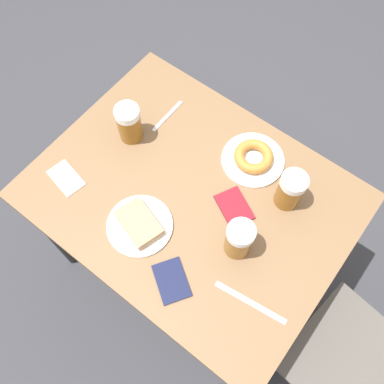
{
  "coord_description": "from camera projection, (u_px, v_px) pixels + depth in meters",
  "views": [
    {
      "loc": [
        0.47,
        0.37,
        2.02
      ],
      "look_at": [
        0.0,
        0.0,
        0.78
      ],
      "focal_mm": 40.0,
      "sensor_mm": 36.0,
      "label": 1
    }
  ],
  "objects": [
    {
      "name": "knife",
      "position": [
        250.0,
        302.0,
        1.24
      ],
      "size": [
        0.05,
        0.23,
        0.0
      ],
      "rotation": [
        0.0,
        0.0,
        0.14
      ],
      "color": "silver",
      "rests_on": "table"
    },
    {
      "name": "table",
      "position": [
        192.0,
        203.0,
        1.46
      ],
      "size": [
        0.78,
        1.01,
        0.76
      ],
      "color": "brown",
      "rests_on": "ground_plane"
    },
    {
      "name": "beer_mug_left",
      "position": [
        129.0,
        123.0,
        1.43
      ],
      "size": [
        0.08,
        0.08,
        0.14
      ],
      "color": "#8C5619",
      "rests_on": "table"
    },
    {
      "name": "passport_far_edge",
      "position": [
        171.0,
        281.0,
        1.27
      ],
      "size": [
        0.14,
        0.15,
        0.01
      ],
      "rotation": [
        0.0,
        0.0,
        5.71
      ],
      "color": "#141938",
      "rests_on": "table"
    },
    {
      "name": "beer_mug_center",
      "position": [
        239.0,
        239.0,
        1.25
      ],
      "size": [
        0.08,
        0.08,
        0.14
      ],
      "color": "#8C5619",
      "rests_on": "table"
    },
    {
      "name": "napkin_folded",
      "position": [
        66.0,
        178.0,
        1.42
      ],
      "size": [
        0.1,
        0.14,
        0.0
      ],
      "rotation": [
        0.0,
        0.0,
        1.38
      ],
      "color": "white",
      "rests_on": "table"
    },
    {
      "name": "plate_with_cake",
      "position": [
        139.0,
        224.0,
        1.33
      ],
      "size": [
        0.21,
        0.21,
        0.04
      ],
      "color": "white",
      "rests_on": "table"
    },
    {
      "name": "ground_plane",
      "position": [
        192.0,
        261.0,
        2.08
      ],
      "size": [
        8.0,
        8.0,
        0.0
      ],
      "primitive_type": "plane",
      "color": "#333338"
    },
    {
      "name": "passport_near_edge",
      "position": [
        234.0,
        207.0,
        1.37
      ],
      "size": [
        0.14,
        0.15,
        0.01
      ],
      "rotation": [
        0.0,
        0.0,
        5.81
      ],
      "color": "maroon",
      "rests_on": "table"
    },
    {
      "name": "beer_mug_right",
      "position": [
        290.0,
        190.0,
        1.32
      ],
      "size": [
        0.08,
        0.08,
        0.14
      ],
      "color": "#8C5619",
      "rests_on": "table"
    },
    {
      "name": "plate_with_donut",
      "position": [
        253.0,
        158.0,
        1.43
      ],
      "size": [
        0.21,
        0.21,
        0.05
      ],
      "color": "white",
      "rests_on": "table"
    },
    {
      "name": "fork",
      "position": [
        167.0,
        116.0,
        1.53
      ],
      "size": [
        0.16,
        0.01,
        0.0
      ],
      "rotation": [
        0.0,
        0.0,
        4.72
      ],
      "color": "silver",
      "rests_on": "table"
    }
  ]
}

